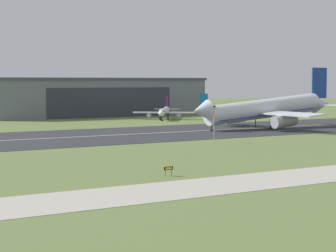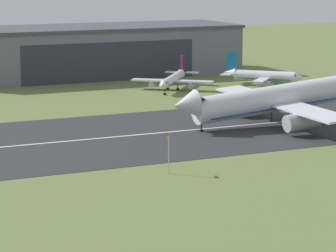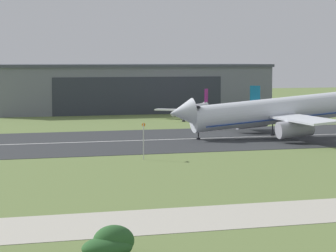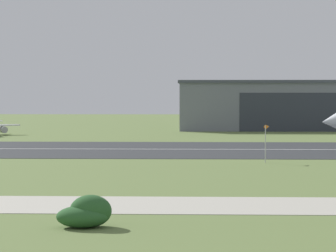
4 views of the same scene
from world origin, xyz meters
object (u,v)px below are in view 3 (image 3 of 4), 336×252
at_px(airplane_parked_west, 195,109).
at_px(airplane_landing, 282,111).
at_px(windsock_pole, 144,127).
at_px(shrub_clump, 111,244).
at_px(airplane_parked_east, 286,108).

bearing_deg(airplane_parked_west, airplane_landing, -89.06).
bearing_deg(windsock_pole, airplane_landing, 34.90).
bearing_deg(airplane_landing, shrub_clump, -123.26).
distance_m(airplane_parked_east, shrub_clump, 163.38).
relative_size(airplane_landing, airplane_parked_east, 2.44).
relative_size(shrub_clump, windsock_pole, 0.76).
distance_m(airplane_landing, shrub_clump, 107.46).
height_order(airplane_landing, airplane_parked_west, airplane_landing).
xyz_separation_m(airplane_parked_west, shrub_clump, (-58.00, -143.69, -1.67)).
relative_size(airplane_parked_west, airplane_parked_east, 1.14).
bearing_deg(airplane_parked_east, airplane_parked_west, 172.03).
height_order(airplane_parked_east, windsock_pole, airplane_parked_east).
relative_size(airplane_landing, windsock_pole, 8.42).
relative_size(airplane_parked_west, shrub_clump, 5.17).
xyz_separation_m(airplane_parked_east, shrub_clump, (-84.15, -140.03, -1.55)).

